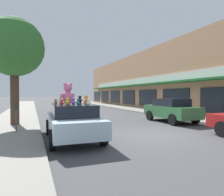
{
  "coord_description": "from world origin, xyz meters",
  "views": [
    {
      "loc": [
        -5.13,
        -7.76,
        1.9
      ],
      "look_at": [
        -0.44,
        3.92,
        1.64
      ],
      "focal_mm": 32.0,
      "sensor_mm": 36.0,
      "label": 1
    }
  ],
  "objects": [
    {
      "name": "teddy_bear_purple",
      "position": [
        -3.68,
        -0.22,
        1.6
      ],
      "size": [
        0.21,
        0.18,
        0.29
      ],
      "rotation": [
        0.0,
        0.0,
        3.71
      ],
      "color": "purple",
      "rests_on": "plush_art_car"
    },
    {
      "name": "teddy_bear_orange",
      "position": [
        -3.22,
        -0.38,
        1.64
      ],
      "size": [
        0.28,
        0.24,
        0.39
      ],
      "rotation": [
        0.0,
        0.0,
        3.7
      ],
      "color": "orange",
      "rests_on": "plush_art_car"
    },
    {
      "name": "street_tree",
      "position": [
        -6.07,
        5.05,
        4.55
      ],
      "size": [
        3.38,
        3.38,
        6.17
      ],
      "color": "#473323",
      "rests_on": "sidewalk_near"
    },
    {
      "name": "teddy_bear_white",
      "position": [
        -3.18,
        -0.53,
        1.59
      ],
      "size": [
        0.19,
        0.18,
        0.28
      ],
      "rotation": [
        0.0,
        0.0,
        2.42
      ],
      "color": "white",
      "rests_on": "plush_art_car"
    },
    {
      "name": "teddy_bear_yellow",
      "position": [
        -3.86,
        -0.01,
        1.6
      ],
      "size": [
        0.21,
        0.18,
        0.29
      ],
      "rotation": [
        0.0,
        0.0,
        3.71
      ],
      "color": "yellow",
      "rests_on": "plush_art_car"
    },
    {
      "name": "teddy_bear_teal",
      "position": [
        -3.44,
        0.07,
        1.58
      ],
      "size": [
        0.19,
        0.13,
        0.25
      ],
      "rotation": [
        0.0,
        0.0,
        3.36
      ],
      "color": "teal",
      "rests_on": "plush_art_car"
    },
    {
      "name": "teddy_bear_giant",
      "position": [
        -3.73,
        0.75,
        1.9
      ],
      "size": [
        0.69,
        0.48,
        0.91
      ],
      "rotation": [
        0.0,
        0.0,
        3.46
      ],
      "color": "pink",
      "rests_on": "plush_art_car"
    },
    {
      "name": "teddy_bear_brown",
      "position": [
        -4.24,
        0.66,
        1.57
      ],
      "size": [
        0.17,
        0.11,
        0.23
      ],
      "rotation": [
        0.0,
        0.0,
        2.95
      ],
      "color": "olive",
      "rests_on": "plush_art_car"
    },
    {
      "name": "teddy_bear_red",
      "position": [
        -4.09,
        -0.13,
        1.57
      ],
      "size": [
        0.18,
        0.13,
        0.24
      ],
      "rotation": [
        0.0,
        0.0,
        2.76
      ],
      "color": "red",
      "rests_on": "plush_art_car"
    },
    {
      "name": "storefront_row",
      "position": [
        12.87,
        15.39,
        3.65
      ],
      "size": [
        11.4,
        40.31,
        7.3
      ],
      "color": "tan",
      "rests_on": "ground_plane"
    },
    {
      "name": "parked_car_far_center",
      "position": [
        3.56,
        3.2,
        0.84
      ],
      "size": [
        1.94,
        4.05,
        1.58
      ],
      "color": "#336B3D",
      "rests_on": "ground_plane"
    },
    {
      "name": "parking_meter",
      "position": [
        -5.83,
        2.58,
        0.93
      ],
      "size": [
        0.14,
        0.1,
        1.27
      ],
      "color": "#4C4C51",
      "rests_on": "sidewalk_near"
    },
    {
      "name": "plush_art_car",
      "position": [
        -3.57,
        0.51,
        0.79
      ],
      "size": [
        2.11,
        4.46,
        1.46
      ],
      "rotation": [
        0.0,
        0.0,
        -0.03
      ],
      "color": "#ADC6D1",
      "rests_on": "ground_plane"
    },
    {
      "name": "ground_plane",
      "position": [
        0.0,
        0.0,
        0.0
      ],
      "size": [
        260.0,
        260.0,
        0.0
      ],
      "primitive_type": "plane",
      "color": "#424244"
    },
    {
      "name": "teddy_bear_cream",
      "position": [
        -3.92,
        1.6,
        1.61
      ],
      "size": [
        0.23,
        0.17,
        0.31
      ],
      "rotation": [
        0.0,
        0.0,
        2.74
      ],
      "color": "beige",
      "rests_on": "plush_art_car"
    },
    {
      "name": "teddy_bear_black",
      "position": [
        -3.16,
        0.99,
        1.63
      ],
      "size": [
        0.26,
        0.23,
        0.36
      ],
      "rotation": [
        0.0,
        0.0,
        2.49
      ],
      "color": "black",
      "rests_on": "plush_art_car"
    }
  ]
}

